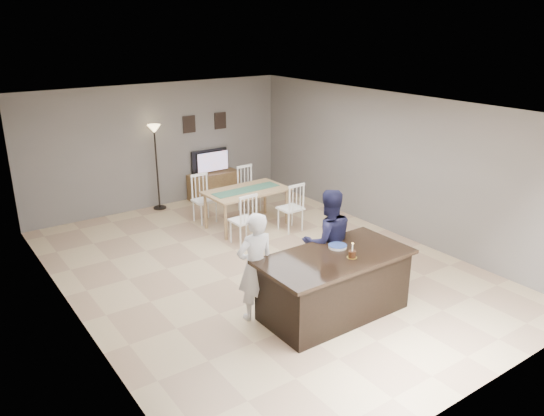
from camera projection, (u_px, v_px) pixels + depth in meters
floor at (262, 268)px, 8.94m from camera, size 8.00×8.00×0.00m
room_shell at (261, 172)px, 8.38m from camera, size 8.00×8.00×8.00m
kitchen_island at (334, 284)px, 7.40m from camera, size 2.15×1.10×0.90m
tv_console at (214, 185)px, 12.40m from camera, size 1.20×0.40×0.60m
television at (211, 161)px, 12.26m from camera, size 0.91×0.12×0.53m
tv_screen_glow at (213, 162)px, 12.20m from camera, size 0.78×0.00×0.78m
picture_frames at (205, 122)px, 12.04m from camera, size 1.10×0.02×0.38m
doorway at (139, 313)px, 5.12m from camera, size 0.00×2.10×2.65m
woman at (255, 267)px, 7.20m from camera, size 0.58×0.39×1.55m
man at (328, 242)px, 7.90m from camera, size 0.96×0.85×1.64m
birthday_cake at (352, 254)px, 7.17m from camera, size 0.14×0.14×0.22m
plate_stack at (338, 246)px, 7.49m from camera, size 0.26×0.26×0.04m
dining_table at (246, 196)px, 10.56m from camera, size 1.65×1.87×0.99m
floor_lamp at (155, 144)px, 11.29m from camera, size 0.28×0.28×1.87m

